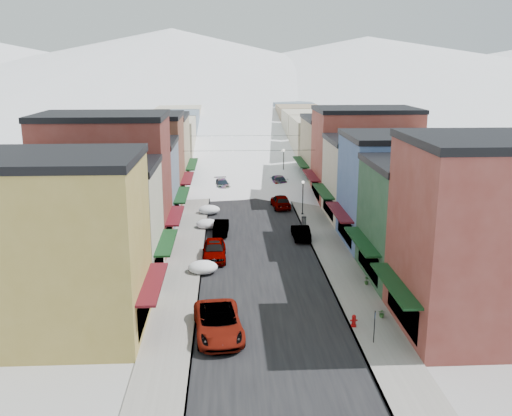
{
  "coord_description": "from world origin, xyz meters",
  "views": [
    {
      "loc": [
        -2.85,
        -30.02,
        16.7
      ],
      "look_at": [
        0.0,
        24.46,
        2.81
      ],
      "focal_mm": 40.0,
      "sensor_mm": 36.0,
      "label": 1
    }
  ],
  "objects": [
    {
      "name": "snow_pile_far",
      "position": [
        -4.88,
        33.05,
        0.5
      ],
      "size": [
        2.45,
        2.71,
        1.04
      ],
      "color": "white",
      "rests_on": "ground"
    },
    {
      "name": "bldg_r_brick_near",
      "position": [
        13.69,
        3.0,
        6.26
      ],
      "size": [
        12.3,
        9.2,
        12.5
      ],
      "color": "maroon",
      "rests_on": "ground"
    },
    {
      "name": "car_lane_white",
      "position": [
        0.6,
        69.94,
        0.68
      ],
      "size": [
        2.45,
        4.98,
        1.36
      ],
      "primitive_type": "imported",
      "rotation": [
        0.0,
        0.0,
        3.18
      ],
      "color": "silver",
      "rests_on": "ground"
    },
    {
      "name": "bldg_l_grayblue",
      "position": [
        -13.19,
        29.0,
        4.51
      ],
      "size": [
        11.3,
        9.2,
        9.0
      ],
      "color": "slate",
      "rests_on": "ground"
    },
    {
      "name": "parking_sign",
      "position": [
        5.98,
        1.25,
        1.37
      ],
      "size": [
        0.06,
        0.28,
        2.09
      ],
      "color": "black",
      "rests_on": "sidewalk_right"
    },
    {
      "name": "snow_pile_mid",
      "position": [
        -4.88,
        27.18,
        0.47
      ],
      "size": [
        2.35,
        2.64,
        0.99
      ],
      "color": "white",
      "rests_on": "ground"
    },
    {
      "name": "bldg_r_tan",
      "position": [
        13.19,
        49.0,
        4.76
      ],
      "size": [
        11.3,
        11.2,
        9.5
      ],
      "color": "#927F60",
      "rests_on": "ground"
    },
    {
      "name": "fire_hydrant",
      "position": [
        5.24,
        3.49,
        0.52
      ],
      "size": [
        0.48,
        0.36,
        0.82
      ],
      "color": "#A40809",
      "rests_on": "sidewalk_right"
    },
    {
      "name": "bldg_l_brick_near",
      "position": [
        -13.69,
        20.5,
        6.26
      ],
      "size": [
        12.3,
        8.2,
        12.5
      ],
      "color": "maroon",
      "rests_on": "ground"
    },
    {
      "name": "planter_near",
      "position": [
        7.44,
        4.72,
        0.44
      ],
      "size": [
        0.65,
        0.61,
        0.58
      ],
      "primitive_type": "imported",
      "rotation": [
        0.0,
        0.0,
        -0.37
      ],
      "color": "#386D31",
      "rests_on": "sidewalk_right"
    },
    {
      "name": "bldg_r_green",
      "position": [
        13.19,
        12.0,
        4.76
      ],
      "size": [
        11.3,
        9.2,
        9.5
      ],
      "color": "#22482D",
      "rests_on": "ground"
    },
    {
      "name": "bldg_r_cream",
      "position": [
        13.69,
        30.0,
        4.51
      ],
      "size": [
        12.3,
        9.2,
        9.0
      ],
      "color": "beige",
      "rests_on": "ground"
    },
    {
      "name": "car_white_suv",
      "position": [
        -3.5,
        3.0,
        0.87
      ],
      "size": [
        3.49,
        6.52,
        1.74
      ],
      "primitive_type": "imported",
      "rotation": [
        0.0,
        0.0,
        0.1
      ],
      "color": "white",
      "rests_on": "ground"
    },
    {
      "name": "ground",
      "position": [
        0.0,
        0.0,
        0.0
      ],
      "size": [
        600.0,
        600.0,
        0.0
      ],
      "primitive_type": "plane",
      "color": "gray",
      "rests_on": "ground"
    },
    {
      "name": "mountain_ridge",
      "position": [
        -19.47,
        277.18,
        14.36
      ],
      "size": [
        670.0,
        340.0,
        34.0
      ],
      "color": "silver",
      "rests_on": "ground"
    },
    {
      "name": "car_black_sedan",
      "position": [
        4.3,
        47.94,
        0.77
      ],
      "size": [
        2.68,
        5.47,
        1.53
      ],
      "primitive_type": "imported",
      "rotation": [
        0.0,
        0.0,
        3.25
      ],
      "color": "black",
      "rests_on": "ground"
    },
    {
      "name": "sidewalk_right",
      "position": [
        6.6,
        60.0,
        0.07
      ],
      "size": [
        3.2,
        160.0,
        0.15
      ],
      "primitive_type": "cube",
      "color": "gray",
      "rests_on": "ground"
    },
    {
      "name": "bldg_r_brick_far",
      "position": [
        14.19,
        39.0,
        5.76
      ],
      "size": [
        13.3,
        9.2,
        11.5
      ],
      "color": "maroon",
      "rests_on": "ground"
    },
    {
      "name": "car_gray_suv",
      "position": [
        3.5,
        35.35,
        0.82
      ],
      "size": [
        2.32,
        4.98,
        1.65
      ],
      "primitive_type": "imported",
      "rotation": [
        0.0,
        0.0,
        3.22
      ],
      "color": "#909498",
      "rests_on": "ground"
    },
    {
      "name": "distant_blocks",
      "position": [
        0.0,
        83.0,
        4.0
      ],
      "size": [
        34.0,
        55.0,
        8.0
      ],
      "color": "gray",
      "rests_on": "ground"
    },
    {
      "name": "streetlamp_near",
      "position": [
        5.65,
        31.85,
        2.57
      ],
      "size": [
        0.32,
        0.32,
        3.84
      ],
      "color": "black",
      "rests_on": "sidewalk_right"
    },
    {
      "name": "car_lane_silver",
      "position": [
        -2.1,
        56.62,
        0.73
      ],
      "size": [
        1.77,
        4.28,
        1.45
      ],
      "primitive_type": "imported",
      "rotation": [
        0.0,
        0.0,
        0.01
      ],
      "color": "#A1A5A9",
      "rests_on": "ground"
    },
    {
      "name": "bldg_r_blue",
      "position": [
        13.19,
        21.0,
        5.26
      ],
      "size": [
        11.3,
        9.2,
        10.5
      ],
      "color": "#436198",
      "rests_on": "ground"
    },
    {
      "name": "planter_far",
      "position": [
        7.8,
        10.61,
        0.44
      ],
      "size": [
        0.43,
        0.43,
        0.57
      ],
      "primitive_type": "imported",
      "rotation": [
        0.0,
        0.0,
        0.44
      ],
      "color": "#2D5627",
      "rests_on": "sidewalk_right"
    },
    {
      "name": "car_silver_sedan",
      "position": [
        -4.01,
        17.46,
        0.85
      ],
      "size": [
        2.06,
        5.02,
        1.7
      ],
      "primitive_type": "imported",
      "rotation": [
        0.0,
        0.0,
        0.01
      ],
      "color": "#9FA2A7",
      "rests_on": "ground"
    },
    {
      "name": "overhead_cables",
      "position": [
        0.0,
        47.5,
        6.2
      ],
      "size": [
        16.4,
        15.04,
        0.04
      ],
      "color": "black",
      "rests_on": "ground"
    },
    {
      "name": "bldg_l_yellow",
      "position": [
        -13.19,
        4.0,
        5.76
      ],
      "size": [
        11.3,
        8.7,
        11.5
      ],
      "color": "#AA8F3E",
      "rests_on": "ground"
    },
    {
      "name": "snow_pile_near",
      "position": [
        -4.88,
        14.17,
        0.49
      ],
      "size": [
        2.44,
        2.7,
        1.03
      ],
      "color": "white",
      "rests_on": "ground"
    },
    {
      "name": "trash_can",
      "position": [
        5.2,
        27.36,
        0.61
      ],
      "size": [
        0.53,
        0.53,
        0.91
      ],
      "color": "#545759",
      "rests_on": "sidewalk_right"
    },
    {
      "name": "bldg_l_brick_far",
      "position": [
        -14.19,
        38.0,
        5.51
      ],
      "size": [
        13.3,
        9.2,
        11.0
      ],
      "color": "brown",
      "rests_on": "ground"
    },
    {
      "name": "streetlamp_far",
      "position": [
        5.46,
        51.76,
        2.97
      ],
      "size": [
        0.37,
        0.37,
        4.47
      ],
      "color": "black",
      "rests_on": "sidewalk_right"
    },
    {
      "name": "car_green_sedan",
      "position": [
        4.3,
        22.99,
        0.71
      ],
      "size": [
        1.53,
        4.32,
        1.42
      ],
      "primitive_type": "imported",
      "rotation": [
        0.0,
        0.0,
        3.15
      ],
      "color": "black",
      "rests_on": "ground"
    },
    {
      "name": "bldg_l_cream",
      "position": [
        -13.19,
        12.5,
        4.76
      ],
      "size": [
        11.3,
        8.2,
        9.5
      ],
      "color": "#BFB99A",
      "rests_on": "ground"
    },
    {
      "name": "car_silver_wagon",
      "position": [
        -3.5,
        45.88,
        0.7
      ],
      "size": [
        2.53,
        5.03,
        1.4
      ],
      "primitive_type": "imported",
      "rotation": [
        0.0,
        0.0,
        0.12
      ],
      "color": "#9EA0A6",
      "rests_on": "ground"
    },
    {
      "name": "bldg_l_tan",
      "position": [
        -13.19,
        48.0,
        5.01
      ],
      "size": [
        11.3,
        11.2,
        10.0
      ],
      "color": "tan",
      "rests_on": "ground"
    },
    {
      "name": "car_dark_hatch",
      "position": [
        -3.5,
        25.07,
        0.67
      ],
      "size": [
        1.65,
        4.15,
        1.34
      ],
      "primitive_type": "imported",
      "rotation": [
        0.0,
        0.0,
        -0.06
      ],
      "color": "black",
      "rests_on": "ground"
    },
    {
      "name": "sidewalk_left",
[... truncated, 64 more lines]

